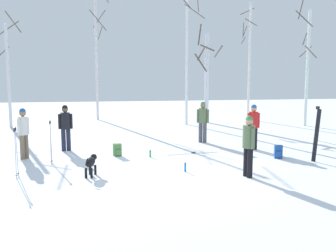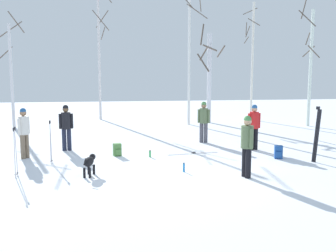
% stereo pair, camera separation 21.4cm
% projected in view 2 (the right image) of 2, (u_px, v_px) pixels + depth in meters
% --- Properties ---
extents(ground_plane, '(60.00, 60.00, 0.00)m').
position_uv_depth(ground_plane, '(171.00, 171.00, 11.19)').
color(ground_plane, white).
extents(person_0, '(0.34, 0.46, 1.72)m').
position_uv_depth(person_0, '(24.00, 130.00, 12.76)').
color(person_0, '#72604C').
rests_on(person_0, ground_plane).
extents(person_1, '(0.52, 0.34, 1.72)m').
position_uv_depth(person_1, '(254.00, 124.00, 14.20)').
color(person_1, black).
rests_on(person_1, ground_plane).
extents(person_2, '(0.52, 0.34, 1.72)m').
position_uv_depth(person_2, '(66.00, 125.00, 14.08)').
color(person_2, '#1E2338').
rests_on(person_2, ground_plane).
extents(person_3, '(0.48, 0.34, 1.72)m').
position_uv_depth(person_3, '(204.00, 119.00, 15.75)').
color(person_3, '#4C4C56').
rests_on(person_3, ground_plane).
extents(person_4, '(0.34, 0.51, 1.72)m').
position_uv_depth(person_4, '(247.00, 142.00, 10.38)').
color(person_4, black).
rests_on(person_4, ground_plane).
extents(dog, '(0.36, 0.88, 0.57)m').
position_uv_depth(dog, '(89.00, 162.00, 10.62)').
color(dog, black).
rests_on(dog, ground_plane).
extents(ski_pair_planted_0, '(0.19, 0.17, 1.82)m').
position_uv_depth(ski_pair_planted_0, '(317.00, 135.00, 12.18)').
color(ski_pair_planted_0, black).
rests_on(ski_pair_planted_0, ground_plane).
extents(ski_pair_lying_0, '(1.91, 0.40, 0.05)m').
position_uv_depth(ski_pair_lying_0, '(192.00, 153.00, 13.65)').
color(ski_pair_lying_0, white).
rests_on(ski_pair_lying_0, ground_plane).
extents(ski_poles_0, '(0.07, 0.28, 1.38)m').
position_uv_depth(ski_poles_0, '(15.00, 150.00, 10.50)').
color(ski_poles_0, '#B2B2BC').
rests_on(ski_poles_0, ground_plane).
extents(ski_poles_1, '(0.07, 0.20, 1.38)m').
position_uv_depth(ski_poles_1, '(51.00, 140.00, 12.09)').
color(ski_poles_1, '#B2B2BC').
rests_on(ski_poles_1, ground_plane).
extents(backpack_0, '(0.31, 0.33, 0.44)m').
position_uv_depth(backpack_0, '(278.00, 152.00, 12.83)').
color(backpack_0, '#1E4C99').
rests_on(backpack_0, ground_plane).
extents(backpack_1, '(0.30, 0.33, 0.44)m').
position_uv_depth(backpack_1, '(117.00, 150.00, 13.24)').
color(backpack_1, '#4C7F3F').
rests_on(backpack_1, ground_plane).
extents(water_bottle_0, '(0.06, 0.06, 0.28)m').
position_uv_depth(water_bottle_0, '(184.00, 167.00, 11.06)').
color(water_bottle_0, '#1E72BF').
rests_on(water_bottle_0, ground_plane).
extents(water_bottle_1, '(0.07, 0.07, 0.25)m').
position_uv_depth(water_bottle_1, '(150.00, 154.00, 13.04)').
color(water_bottle_1, green).
rests_on(water_bottle_1, ground_plane).
extents(birch_tree_0, '(1.49, 1.50, 6.00)m').
position_uv_depth(birch_tree_0, '(11.00, 73.00, 20.17)').
color(birch_tree_0, silver).
rests_on(birch_tree_0, ground_plane).
extents(birch_tree_1, '(1.21, 1.51, 8.01)m').
position_uv_depth(birch_tree_1, '(99.00, 54.00, 23.58)').
color(birch_tree_1, silver).
rests_on(birch_tree_1, ground_plane).
extents(birch_tree_2, '(1.64, 1.33, 7.39)m').
position_uv_depth(birch_tree_2, '(189.00, 59.00, 21.17)').
color(birch_tree_2, white).
rests_on(birch_tree_2, ground_plane).
extents(birch_tree_3, '(1.45, 1.42, 5.80)m').
position_uv_depth(birch_tree_3, '(209.00, 75.00, 22.19)').
color(birch_tree_3, silver).
rests_on(birch_tree_3, ground_plane).
extents(birch_tree_4, '(1.04, 1.08, 7.21)m').
position_uv_depth(birch_tree_4, '(252.00, 59.00, 23.52)').
color(birch_tree_4, silver).
rests_on(birch_tree_4, ground_plane).
extents(birch_tree_5, '(1.11, 1.48, 6.94)m').
position_uv_depth(birch_tree_5, '(310.00, 65.00, 20.61)').
color(birch_tree_5, silver).
rests_on(birch_tree_5, ground_plane).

